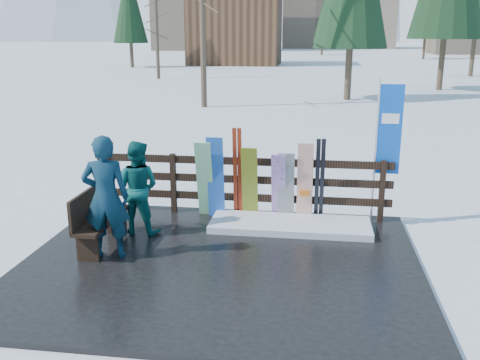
# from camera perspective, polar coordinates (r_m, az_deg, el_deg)

# --- Properties ---
(ground) EXTENTS (700.00, 700.00, 0.00)m
(ground) POSITION_cam_1_polar(r_m,az_deg,el_deg) (8.25, -2.11, -9.19)
(ground) COLOR white
(ground) RESTS_ON ground
(deck) EXTENTS (6.00, 5.00, 0.08)m
(deck) POSITION_cam_1_polar(r_m,az_deg,el_deg) (8.23, -2.11, -8.93)
(deck) COLOR black
(deck) RESTS_ON ground
(fence) EXTENTS (5.60, 0.10, 1.15)m
(fence) POSITION_cam_1_polar(r_m,az_deg,el_deg) (10.04, 0.05, -0.16)
(fence) COLOR black
(fence) RESTS_ON deck
(snow_patch) EXTENTS (2.83, 1.00, 0.12)m
(snow_patch) POSITION_cam_1_polar(r_m,az_deg,el_deg) (9.57, 5.37, -4.79)
(snow_patch) COLOR white
(snow_patch) RESTS_ON deck
(bench) EXTENTS (0.40, 1.50, 0.97)m
(bench) POSITION_cam_1_polar(r_m,az_deg,el_deg) (8.90, -14.96, -3.72)
(bench) COLOR black
(bench) RESTS_ON deck
(snowboard_0) EXTENTS (0.31, 0.22, 1.55)m
(snowboard_0) POSITION_cam_1_polar(r_m,az_deg,el_deg) (9.87, -2.61, 0.25)
(snowboard_0) COLOR blue
(snowboard_0) RESTS_ON deck
(snowboard_1) EXTENTS (0.30, 0.38, 1.47)m
(snowboard_1) POSITION_cam_1_polar(r_m,az_deg,el_deg) (9.92, -3.79, 0.06)
(snowboard_1) COLOR white
(snowboard_1) RESTS_ON deck
(snowboard_2) EXTENTS (0.29, 0.33, 1.39)m
(snowboard_2) POSITION_cam_1_polar(r_m,az_deg,el_deg) (9.80, 1.04, -0.35)
(snowboard_2) COLOR yellow
(snowboard_2) RESTS_ON deck
(snowboard_3) EXTENTS (0.26, 0.40, 1.29)m
(snowboard_3) POSITION_cam_1_polar(r_m,az_deg,el_deg) (9.76, 4.13, -0.74)
(snowboard_3) COLOR white
(snowboard_3) RESTS_ON deck
(snowboard_4) EXTENTS (0.30, 0.28, 1.30)m
(snowboard_4) POSITION_cam_1_polar(r_m,az_deg,el_deg) (9.75, 4.92, -0.73)
(snowboard_4) COLOR black
(snowboard_4) RESTS_ON deck
(snowboard_5) EXTENTS (0.28, 0.26, 1.49)m
(snowboard_5) POSITION_cam_1_polar(r_m,az_deg,el_deg) (9.72, 6.93, -0.27)
(snowboard_5) COLOR white
(snowboard_5) RESTS_ON deck
(ski_pair_a) EXTENTS (0.16, 0.21, 1.72)m
(ski_pair_a) POSITION_cam_1_polar(r_m,az_deg,el_deg) (9.85, -0.27, 0.74)
(ski_pair_a) COLOR maroon
(ski_pair_a) RESTS_ON deck
(ski_pair_b) EXTENTS (0.17, 0.32, 1.57)m
(ski_pair_b) POSITION_cam_1_polar(r_m,az_deg,el_deg) (9.77, 8.49, 0.00)
(ski_pair_b) COLOR black
(ski_pair_b) RESTS_ON deck
(rental_flag) EXTENTS (0.45, 0.04, 2.60)m
(rental_flag) POSITION_cam_1_polar(r_m,az_deg,el_deg) (9.87, 15.34, 4.66)
(rental_flag) COLOR silver
(rental_flag) RESTS_ON deck
(person_front) EXTENTS (0.78, 0.59, 1.91)m
(person_front) POSITION_cam_1_polar(r_m,az_deg,el_deg) (8.31, -14.13, -1.82)
(person_front) COLOR #103E4B
(person_front) RESTS_ON deck
(person_back) EXTENTS (0.85, 0.70, 1.62)m
(person_back) POSITION_cam_1_polar(r_m,az_deg,el_deg) (9.28, -10.91, -0.79)
(person_back) COLOR #0D5351
(person_back) RESTS_ON deck
(resort_buildings) EXTENTS (73.00, 87.60, 22.60)m
(resort_buildings) POSITION_cam_1_polar(r_m,az_deg,el_deg) (122.96, 8.33, 18.16)
(resort_buildings) COLOR tan
(resort_buildings) RESTS_ON ground
(trees) EXTENTS (41.93, 68.65, 13.83)m
(trees) POSITION_cam_1_polar(r_m,az_deg,el_deg) (54.43, 12.63, 17.69)
(trees) COLOR #382B1E
(trees) RESTS_ON ground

